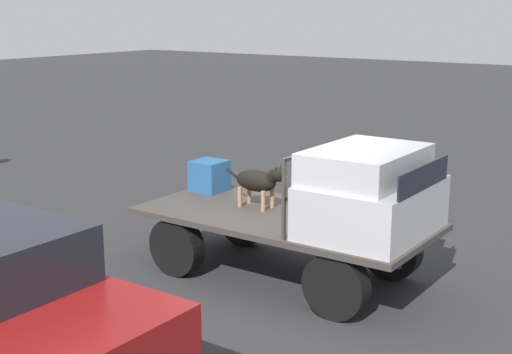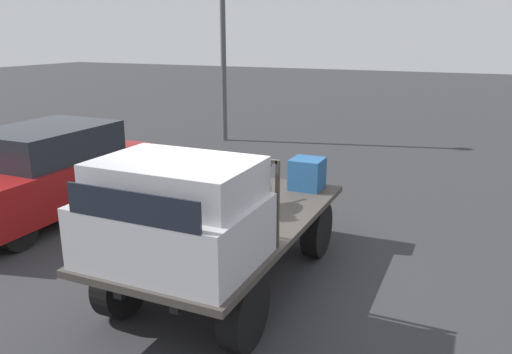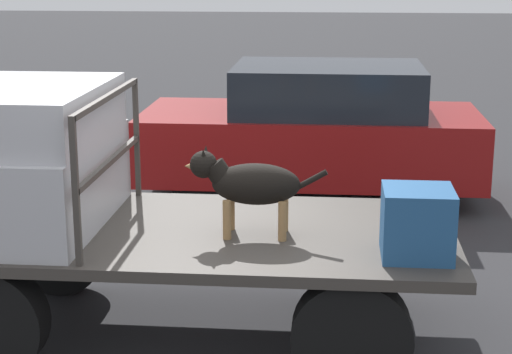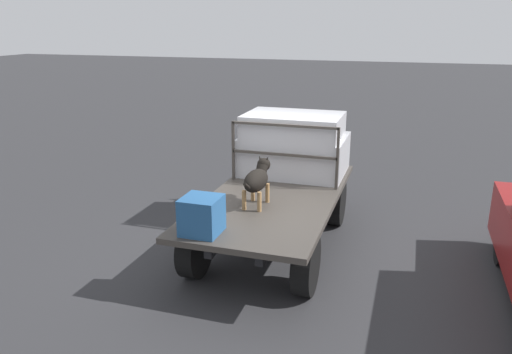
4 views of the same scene
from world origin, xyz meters
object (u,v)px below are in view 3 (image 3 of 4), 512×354
dog (247,183)px  cargo_crate (417,223)px  flatbed_truck (186,259)px  parked_sedan (315,130)px

dog → cargo_crate: size_ratio=2.20×
cargo_crate → flatbed_truck: bearing=-15.8°
flatbed_truck → dog: bearing=166.1°
dog → cargo_crate: dog is taller
parked_sedan → flatbed_truck: bearing=71.2°
dog → parked_sedan: (-0.38, -4.21, -0.45)m
dog → cargo_crate: 1.23m
cargo_crate → dog: bearing=-16.6°
flatbed_truck → parked_sedan: parked_sedan is taller
flatbed_truck → parked_sedan: 4.19m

